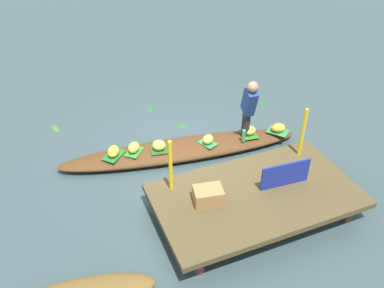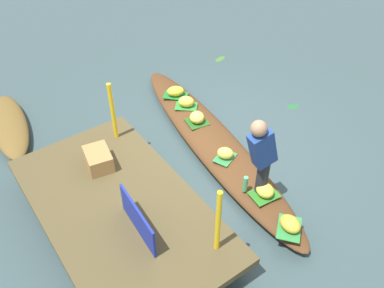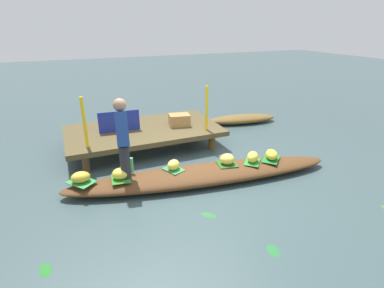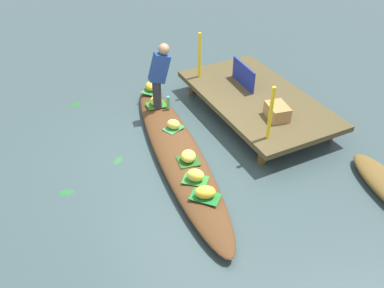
{
  "view_description": "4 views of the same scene",
  "coord_description": "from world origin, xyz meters",
  "views": [
    {
      "loc": [
        2.24,
        5.95,
        4.8
      ],
      "look_at": [
        -0.07,
        0.37,
        0.47
      ],
      "focal_mm": 38.45,
      "sensor_mm": 36.0,
      "label": 1
    },
    {
      "loc": [
        -3.78,
        3.12,
        4.36
      ],
      "look_at": [
        -0.02,
        0.41,
        0.3
      ],
      "focal_mm": 38.4,
      "sensor_mm": 36.0,
      "label": 2
    },
    {
      "loc": [
        -1.98,
        -4.09,
        2.53
      ],
      "look_at": [
        -0.02,
        0.47,
        0.51
      ],
      "focal_mm": 28.08,
      "sensor_mm": 36.0,
      "label": 3
    },
    {
      "loc": [
        4.9,
        -2.17,
        4.25
      ],
      "look_at": [
        0.15,
        0.2,
        0.3
      ],
      "focal_mm": 37.91,
      "sensor_mm": 36.0,
      "label": 4
    }
  ],
  "objects": [
    {
      "name": "leaf_mat_1",
      "position": [
        1.27,
        -0.15,
        0.24
      ],
      "size": [
        0.49,
        0.48,
        0.01
      ],
      "primitive_type": "cube",
      "rotation": [
        0.0,
        0.0,
        0.75
      ],
      "color": "#1C702A",
      "rests_on": "vendor_boat"
    },
    {
      "name": "market_banner",
      "position": [
        -1.03,
        1.91,
        0.63
      ],
      "size": [
        0.83,
        0.09,
        0.43
      ],
      "primitive_type": "cube",
      "rotation": [
        0.0,
        0.0,
        -0.07
      ],
      "color": "navy",
      "rests_on": "dock_platform"
    },
    {
      "name": "drifting_plant_3",
      "position": [
        0.04,
        -1.87,
        0.0
      ],
      "size": [
        0.2,
        0.25,
        0.01
      ],
      "primitive_type": "ellipsoid",
      "rotation": [
        0.0,
        0.0,
        1.29
      ],
      "color": "#226130",
      "rests_on": "ground"
    },
    {
      "name": "vendor_person",
      "position": [
        -1.26,
        0.25,
        0.94
      ],
      "size": [
        0.24,
        0.43,
        1.25
      ],
      "color": "#28282D",
      "rests_on": "vendor_boat"
    },
    {
      "name": "railing_post_west",
      "position": [
        -1.73,
        1.31,
        0.88
      ],
      "size": [
        0.06,
        0.06,
        0.93
      ],
      "primitive_type": "cylinder",
      "color": "yellow",
      "rests_on": "dock_platform"
    },
    {
      "name": "canal_water",
      "position": [
        0.0,
        0.0,
        0.0
      ],
      "size": [
        40.0,
        40.0,
        0.0
      ],
      "primitive_type": "plane",
      "color": "#35484A",
      "rests_on": "ground"
    },
    {
      "name": "leaf_mat_2",
      "position": [
        0.44,
        -0.01,
        0.24
      ],
      "size": [
        0.37,
        0.38,
        0.01
      ],
      "primitive_type": "cube",
      "rotation": [
        0.0,
        0.0,
        1.4
      ],
      "color": "#24551C",
      "rests_on": "vendor_boat"
    },
    {
      "name": "banana_bunch_3",
      "position": [
        -0.49,
        0.16,
        0.33
      ],
      "size": [
        0.3,
        0.29,
        0.17
      ],
      "primitive_type": "ellipsoid",
      "rotation": [
        0.0,
        0.0,
        0.68
      ],
      "color": "#EDDD51",
      "rests_on": "vendor_boat"
    },
    {
      "name": "leaf_mat_0",
      "position": [
        0.89,
        -0.12,
        0.24
      ],
      "size": [
        0.43,
        0.44,
        0.01
      ],
      "primitive_type": "cube",
      "rotation": [
        0.0,
        0.0,
        0.85
      ],
      "color": "#2D7E2F",
      "rests_on": "vendor_boat"
    },
    {
      "name": "railing_post_east",
      "position": [
        0.67,
        1.31,
        0.88
      ],
      "size": [
        0.06,
        0.06,
        0.93
      ],
      "primitive_type": "cylinder",
      "color": "yellow",
      "rests_on": "dock_platform"
    },
    {
      "name": "drifting_plant_2",
      "position": [
        -0.36,
        -0.93,
        0.0
      ],
      "size": [
        0.24,
        0.25,
        0.01
      ],
      "primitive_type": "ellipsoid",
      "rotation": [
        0.0,
        0.0,
        2.27
      ],
      "color": "#296430",
      "rests_on": "ground"
    },
    {
      "name": "vendor_boat",
      "position": [
        0.0,
        0.0,
        0.12
      ],
      "size": [
        4.69,
        1.39,
        0.24
      ],
      "primitive_type": "ellipsoid",
      "rotation": [
        0.0,
        0.0,
        -0.14
      ],
      "color": "#513119",
      "rests_on": "ground"
    },
    {
      "name": "drifting_plant_0",
      "position": [
        2.14,
        -1.87,
        0.0
      ],
      "size": [
        0.19,
        0.31,
        0.01
      ],
      "primitive_type": "ellipsoid",
      "rotation": [
        0.0,
        0.0,
        1.82
      ],
      "color": "#3E6F29",
      "rests_on": "ground"
    },
    {
      "name": "leaf_mat_3",
      "position": [
        -0.49,
        0.16,
        0.24
      ],
      "size": [
        0.35,
        0.4,
        0.01
      ],
      "primitive_type": "cube",
      "rotation": [
        0.0,
        0.0,
        1.95
      ],
      "color": "#327F44",
      "rests_on": "vendor_boat"
    },
    {
      "name": "banana_bunch_1",
      "position": [
        1.27,
        -0.15,
        0.33
      ],
      "size": [
        0.31,
        0.36,
        0.18
      ],
      "primitive_type": "ellipsoid",
      "rotation": [
        0.0,
        0.0,
        1.13
      ],
      "color": "yellow",
      "rests_on": "vendor_boat"
    },
    {
      "name": "banana_bunch_4",
      "position": [
        -1.94,
        0.32,
        0.32
      ],
      "size": [
        0.3,
        0.24,
        0.17
      ],
      "primitive_type": "ellipsoid",
      "rotation": [
        0.0,
        0.0,
        3.08
      ],
      "color": "gold",
      "rests_on": "vendor_boat"
    },
    {
      "name": "water_bottle",
      "position": [
        -1.14,
        0.35,
        0.36
      ],
      "size": [
        0.06,
        0.06,
        0.25
      ],
      "primitive_type": "cylinder",
      "color": "#4AAF6C",
      "rests_on": "vendor_boat"
    },
    {
      "name": "leaf_mat_4",
      "position": [
        -1.94,
        0.32,
        0.24
      ],
      "size": [
        0.47,
        0.49,
        0.01
      ],
      "primitive_type": "cube",
      "rotation": [
        0.0,
        0.0,
        2.24
      ],
      "color": "#30833C",
      "rests_on": "vendor_boat"
    },
    {
      "name": "banana_bunch_0",
      "position": [
        0.89,
        -0.12,
        0.34
      ],
      "size": [
        0.32,
        0.32,
        0.19
      ],
      "primitive_type": "ellipsoid",
      "rotation": [
        0.0,
        0.0,
        0.85
      ],
      "color": "#F9D949",
      "rests_on": "vendor_boat"
    },
    {
      "name": "dock_platform",
      "position": [
        -0.53,
        1.91,
        0.36
      ],
      "size": [
        3.2,
        1.8,
        0.42
      ],
      "color": "#4E4227",
      "rests_on": "ground"
    },
    {
      "name": "banana_bunch_5",
      "position": [
        -1.36,
        0.19,
        0.33
      ],
      "size": [
        0.28,
        0.25,
        0.18
      ],
      "primitive_type": "ellipsoid",
      "rotation": [
        0.0,
        0.0,
        6.18
      ],
      "color": "yellow",
      "rests_on": "vendor_boat"
    },
    {
      "name": "moored_boat",
      "position": [
        2.31,
        2.47,
        0.11
      ],
      "size": [
        1.93,
        0.85,
        0.22
      ],
      "primitive_type": "ellipsoid",
      "rotation": [
        0.0,
        0.0,
        -0.17
      ],
      "color": "brown",
      "rests_on": "ground"
    },
    {
      "name": "leaf_mat_5",
      "position": [
        -1.36,
        0.19,
        0.24
      ],
      "size": [
        0.33,
        0.39,
        0.01
      ],
      "primitive_type": "cube",
      "rotation": [
        0.0,
        0.0,
        1.46
      ],
      "color": "#2D7322",
      "rests_on": "vendor_boat"
    },
    {
      "name": "banana_bunch_2",
      "position": [
        0.44,
        -0.01,
        0.33
      ],
      "size": [
        0.32,
        0.31,
        0.19
      ],
      "primitive_type": "ellipsoid",
      "rotation": [
        0.0,
        0.0,
        1.14
      ],
      "color": "#F9DA51",
      "rests_on": "vendor_boat"
    },
    {
      "name": "produce_crate",
      "position": [
        0.25,
        1.79,
        0.54
      ],
      "size": [
        0.49,
        0.4,
        0.25
      ],
      "primitive_type": "cube",
      "rotation": [
        0.0,
        0.0,
        -0.19
      ],
      "color": "#A17642",
      "rests_on": "dock_platform"
    }
  ]
}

